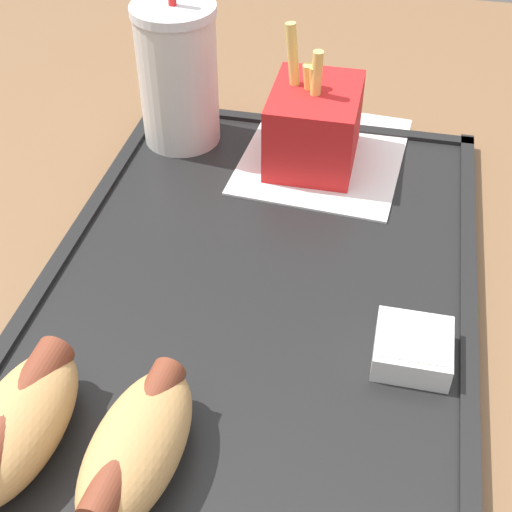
{
  "coord_description": "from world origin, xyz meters",
  "views": [
    {
      "loc": [
        -0.38,
        -0.07,
        1.1
      ],
      "look_at": [
        -0.0,
        0.02,
        0.76
      ],
      "focal_mm": 50.0,
      "sensor_mm": 36.0,
      "label": 1
    }
  ],
  "objects_px": {
    "hot_dog_far": "(19,423)",
    "hot_dog_near": "(137,446)",
    "fries_carton": "(314,125)",
    "sauce_cup_mayo": "(413,348)",
    "soda_cup": "(178,75)"
  },
  "relations": [
    {
      "from": "hot_dog_far",
      "to": "hot_dog_near",
      "type": "relative_size",
      "value": 0.98
    },
    {
      "from": "hot_dog_far",
      "to": "fries_carton",
      "type": "distance_m",
      "value": 0.36
    },
    {
      "from": "hot_dog_far",
      "to": "hot_dog_near",
      "type": "height_order",
      "value": "same"
    },
    {
      "from": "hot_dog_far",
      "to": "sauce_cup_mayo",
      "type": "distance_m",
      "value": 0.25
    },
    {
      "from": "fries_carton",
      "to": "sauce_cup_mayo",
      "type": "relative_size",
      "value": 2.47
    },
    {
      "from": "soda_cup",
      "to": "hot_dog_near",
      "type": "bearing_deg",
      "value": -167.25
    },
    {
      "from": "hot_dog_near",
      "to": "sauce_cup_mayo",
      "type": "bearing_deg",
      "value": -51.69
    },
    {
      "from": "soda_cup",
      "to": "fries_carton",
      "type": "relative_size",
      "value": 1.32
    },
    {
      "from": "sauce_cup_mayo",
      "to": "soda_cup",
      "type": "bearing_deg",
      "value": 44.54
    },
    {
      "from": "hot_dog_near",
      "to": "fries_carton",
      "type": "height_order",
      "value": "fries_carton"
    },
    {
      "from": "soda_cup",
      "to": "hot_dog_near",
      "type": "xyz_separation_m",
      "value": [
        -0.35,
        -0.08,
        -0.04
      ]
    },
    {
      "from": "soda_cup",
      "to": "hot_dog_far",
      "type": "bearing_deg",
      "value": -178.73
    },
    {
      "from": "soda_cup",
      "to": "sauce_cup_mayo",
      "type": "distance_m",
      "value": 0.33
    },
    {
      "from": "soda_cup",
      "to": "sauce_cup_mayo",
      "type": "relative_size",
      "value": 3.26
    },
    {
      "from": "sauce_cup_mayo",
      "to": "hot_dog_far",
      "type": "bearing_deg",
      "value": 118.11
    }
  ]
}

